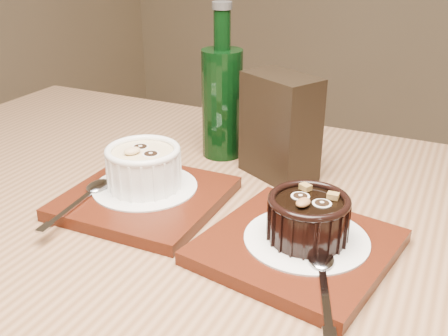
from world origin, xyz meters
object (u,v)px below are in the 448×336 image
(tray_left, at_px, (146,198))
(condiment_stand, at_px, (280,127))
(ramekin_white, at_px, (144,165))
(tray_right, at_px, (297,247))
(ramekin_dark, at_px, (308,216))
(table, at_px, (223,304))
(green_bottle, at_px, (222,99))

(tray_left, relative_size, condiment_stand, 1.29)
(ramekin_white, height_order, tray_right, ramekin_white)
(condiment_stand, bearing_deg, tray_right, -58.92)
(tray_right, relative_size, ramekin_dark, 2.14)
(table, xyz_separation_m, ramekin_white, (-0.13, 0.03, 0.14))
(ramekin_white, bearing_deg, ramekin_dark, 21.85)
(tray_right, bearing_deg, tray_left, 178.19)
(table, height_order, condiment_stand, condiment_stand)
(tray_right, bearing_deg, ramekin_dark, 45.25)
(green_bottle, bearing_deg, ramekin_dark, -40.98)
(tray_right, bearing_deg, ramekin_white, 175.40)
(table, xyz_separation_m, tray_left, (-0.12, 0.02, 0.10))
(tray_left, bearing_deg, green_bottle, 89.48)
(table, height_order, ramekin_dark, ramekin_dark)
(table, relative_size, ramekin_white, 13.70)
(table, xyz_separation_m, condiment_stand, (-0.02, 0.18, 0.16))
(tray_left, relative_size, ramekin_dark, 2.14)
(green_bottle, bearing_deg, ramekin_white, -93.42)
(green_bottle, bearing_deg, condiment_stand, -13.23)
(ramekin_white, relative_size, ramekin_dark, 1.10)
(tray_right, relative_size, green_bottle, 0.81)
(table, bearing_deg, ramekin_dark, 13.20)
(ramekin_white, bearing_deg, green_bottle, 111.11)
(tray_left, xyz_separation_m, ramekin_dark, (0.21, 0.00, 0.04))
(ramekin_dark, bearing_deg, condiment_stand, 131.72)
(tray_left, xyz_separation_m, tray_right, (0.20, -0.01, 0.00))
(ramekin_dark, distance_m, condiment_stand, 0.19)
(tray_left, height_order, green_bottle, green_bottle)
(table, bearing_deg, condiment_stand, 95.61)
(ramekin_white, height_order, condiment_stand, condiment_stand)
(ramekin_dark, xyz_separation_m, green_bottle, (-0.21, 0.18, 0.04))
(ramekin_white, xyz_separation_m, condiment_stand, (0.11, 0.15, 0.02))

